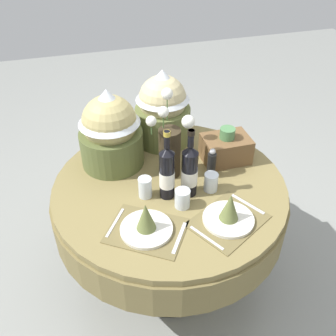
{
  "coord_description": "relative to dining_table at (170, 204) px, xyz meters",
  "views": [
    {
      "loc": [
        -0.43,
        -1.47,
        2.01
      ],
      "look_at": [
        0.0,
        0.03,
        0.82
      ],
      "focal_mm": 40.67,
      "sensor_mm": 36.0,
      "label": 1
    }
  ],
  "objects": [
    {
      "name": "ground",
      "position": [
        0.0,
        0.0,
        -0.59
      ],
      "size": [
        8.0,
        8.0,
        0.0
      ],
      "primitive_type": "plane",
      "color": "gray"
    },
    {
      "name": "dining_table",
      "position": [
        0.0,
        0.0,
        0.0
      ],
      "size": [
        1.24,
        1.24,
        0.74
      ],
      "color": "olive",
      "rests_on": "ground"
    },
    {
      "name": "place_setting_left",
      "position": [
        -0.19,
        -0.29,
        0.19
      ],
      "size": [
        0.43,
        0.4,
        0.16
      ],
      "color": "brown",
      "rests_on": "dining_table"
    },
    {
      "name": "place_setting_right",
      "position": [
        0.19,
        -0.34,
        0.19
      ],
      "size": [
        0.42,
        0.39,
        0.16
      ],
      "color": "brown",
      "rests_on": "dining_table"
    },
    {
      "name": "flower_vase",
      "position": [
        0.03,
        0.09,
        0.32
      ],
      "size": [
        0.24,
        0.21,
        0.45
      ],
      "color": "#332819",
      "rests_on": "dining_table"
    },
    {
      "name": "wine_bottle_left",
      "position": [
        -0.04,
        -0.09,
        0.29
      ],
      "size": [
        0.08,
        0.08,
        0.38
      ],
      "color": "black",
      "rests_on": "dining_table"
    },
    {
      "name": "wine_bottle_centre",
      "position": [
        0.07,
        -0.1,
        0.29
      ],
      "size": [
        0.08,
        0.08,
        0.37
      ],
      "color": "black",
      "rests_on": "dining_table"
    },
    {
      "name": "tumbler_near_left",
      "position": [
        -0.14,
        -0.06,
        0.2
      ],
      "size": [
        0.07,
        0.07,
        0.11
      ],
      "primitive_type": "cylinder",
      "color": "silver",
      "rests_on": "dining_table"
    },
    {
      "name": "tumbler_near_right",
      "position": [
        0.19,
        -0.1,
        0.19
      ],
      "size": [
        0.07,
        0.07,
        0.1
      ],
      "primitive_type": "cylinder",
      "color": "silver",
      "rests_on": "dining_table"
    },
    {
      "name": "tumbler_mid",
      "position": [
        0.01,
        -0.18,
        0.19
      ],
      "size": [
        0.08,
        0.08,
        0.1
      ],
      "primitive_type": "cylinder",
      "color": "silver",
      "rests_on": "dining_table"
    },
    {
      "name": "pepper_mill",
      "position": [
        0.23,
        0.0,
        0.23
      ],
      "size": [
        0.05,
        0.05,
        0.18
      ],
      "color": "black",
      "rests_on": "dining_table"
    },
    {
      "name": "gift_tub_back_left",
      "position": [
        -0.25,
        0.27,
        0.38
      ],
      "size": [
        0.34,
        0.34,
        0.45
      ],
      "color": "#566033",
      "rests_on": "dining_table"
    },
    {
      "name": "gift_tub_back_centre",
      "position": [
        0.08,
        0.41,
        0.38
      ],
      "size": [
        0.32,
        0.32,
        0.45
      ],
      "color": "olive",
      "rests_on": "dining_table"
    },
    {
      "name": "woven_basket_side_right",
      "position": [
        0.36,
        0.12,
        0.22
      ],
      "size": [
        0.26,
        0.18,
        0.2
      ],
      "color": "brown",
      "rests_on": "dining_table"
    }
  ]
}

